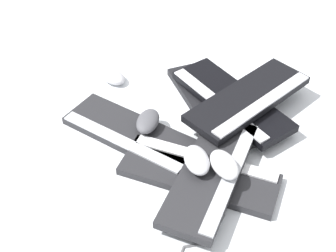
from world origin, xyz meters
TOP-DOWN VIEW (x-y plane):
  - ground_plane at (0.00, 0.00)m, footprint 3.20×3.20m
  - keyboard_0 at (0.04, -0.05)m, footprint 0.46×0.27m
  - keyboard_1 at (-0.19, 0.05)m, footprint 0.45×0.18m
  - keyboard_2 at (-0.16, -0.26)m, footprint 0.39×0.44m
  - keyboard_3 at (-0.22, -0.26)m, footprint 0.44×0.39m
  - keyboard_4 at (-0.28, -0.25)m, footprint 0.35×0.46m
  - keyboard_5 at (-0.23, 0.06)m, footprint 0.19×0.45m
  - mouse_0 at (-0.00, -0.08)m, footprint 0.07×0.11m
  - mouse_1 at (-0.19, 0.06)m, footprint 0.11×0.13m
  - mouse_2 at (0.21, -0.30)m, footprint 0.13×0.11m
  - mouse_3 at (-0.26, 0.06)m, footprint 0.12×0.13m

SIDE VIEW (x-z plane):
  - ground_plane at x=0.00m, z-range 0.00..0.00m
  - keyboard_0 at x=0.04m, z-range 0.00..0.03m
  - keyboard_1 at x=-0.19m, z-range 0.00..0.03m
  - keyboard_2 at x=-0.16m, z-range 0.00..0.03m
  - mouse_2 at x=0.21m, z-range 0.00..0.04m
  - keyboard_3 at x=-0.22m, z-range 0.03..0.06m
  - keyboard_5 at x=-0.23m, z-range 0.03..0.06m
  - mouse_0 at x=0.00m, z-range 0.03..0.07m
  - keyboard_4 at x=-0.28m, z-range 0.06..0.09m
  - mouse_1 at x=-0.19m, z-range 0.06..0.10m
  - mouse_3 at x=-0.26m, z-range 0.06..0.10m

